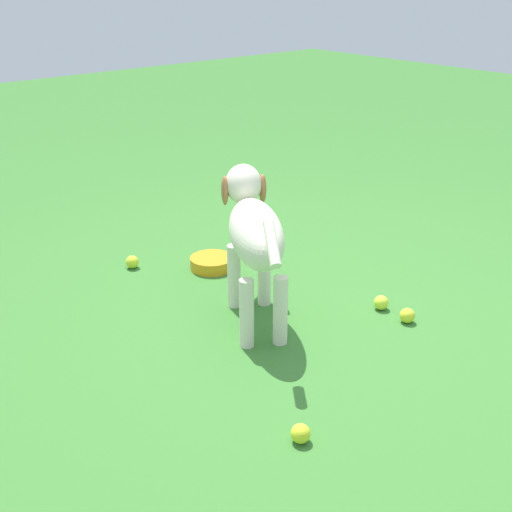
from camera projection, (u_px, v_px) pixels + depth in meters
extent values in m
plane|color=#38722D|center=(311.00, 319.00, 3.03)|extent=(14.00, 14.00, 0.00)
ellipsoid|color=silver|center=(256.00, 233.00, 2.83)|extent=(0.46, 0.58, 0.24)
cylinder|color=silver|center=(234.00, 276.00, 3.09)|extent=(0.06, 0.06, 0.30)
cylinder|color=silver|center=(264.00, 274.00, 3.11)|extent=(0.06, 0.06, 0.30)
cylinder|color=silver|center=(247.00, 313.00, 2.77)|extent=(0.06, 0.06, 0.30)
cylinder|color=silver|center=(280.00, 311.00, 2.79)|extent=(0.06, 0.06, 0.30)
ellipsoid|color=silver|center=(243.00, 184.00, 3.09)|extent=(0.23, 0.24, 0.18)
ellipsoid|color=#9E663D|center=(241.00, 184.00, 3.17)|extent=(0.13, 0.15, 0.07)
sphere|color=black|center=(239.00, 180.00, 3.22)|extent=(0.03, 0.03, 0.03)
ellipsoid|color=#9E663D|center=(225.00, 191.00, 3.08)|extent=(0.06, 0.07, 0.13)
ellipsoid|color=#9E663D|center=(263.00, 189.00, 3.10)|extent=(0.06, 0.07, 0.13)
cylinder|color=silver|center=(272.00, 244.00, 2.49)|extent=(0.13, 0.18, 0.14)
sphere|color=#C6DB30|center=(132.00, 262.00, 3.52)|extent=(0.07, 0.07, 0.07)
sphere|color=#CEE439|center=(381.00, 303.00, 3.11)|extent=(0.07, 0.07, 0.07)
sphere|color=#CFDA2C|center=(301.00, 434.00, 2.25)|extent=(0.07, 0.07, 0.07)
sphere|color=yellow|center=(407.00, 316.00, 2.99)|extent=(0.07, 0.07, 0.07)
cylinder|color=orange|center=(212.00, 263.00, 3.52)|extent=(0.22, 0.22, 0.06)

